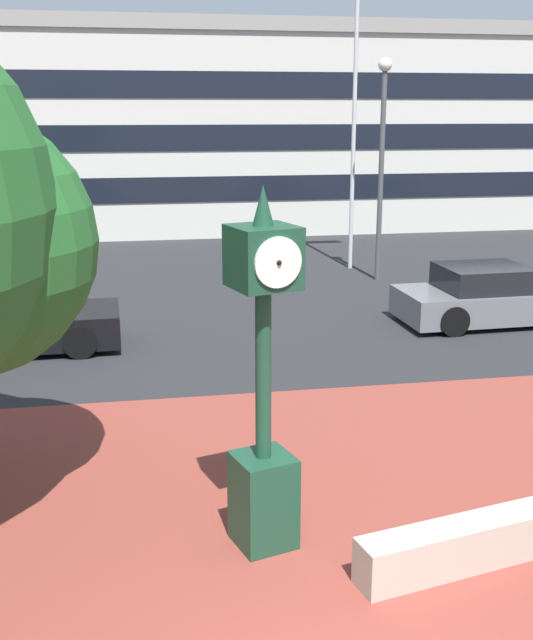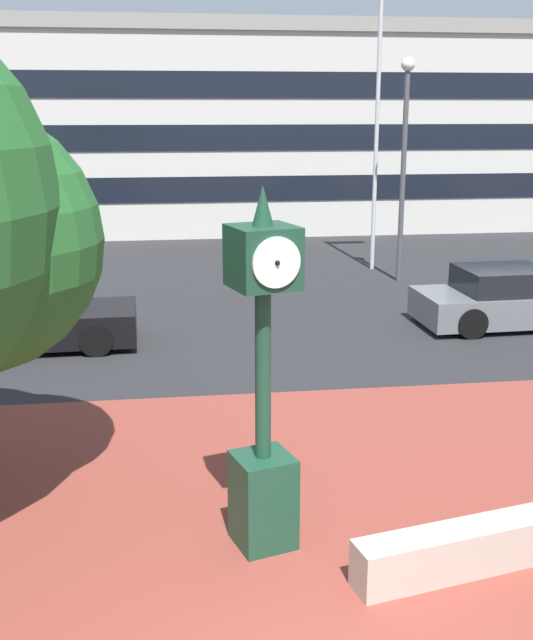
% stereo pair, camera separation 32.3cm
% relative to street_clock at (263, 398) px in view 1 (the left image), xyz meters
% --- Properties ---
extents(plaza_brick_paving, '(44.00, 11.72, 0.01)m').
position_rel_street_clock_xyz_m(plaza_brick_paving, '(0.51, -1.27, -1.68)').
color(plaza_brick_paving, brown).
rests_on(plaza_brick_paving, ground).
extents(planter_wall, '(3.21, 1.07, 0.50)m').
position_rel_street_clock_xyz_m(planter_wall, '(2.35, -0.73, -1.44)').
color(planter_wall, '#ADA393').
rests_on(planter_wall, ground).
extents(street_clock, '(0.77, 0.79, 3.88)m').
position_rel_street_clock_xyz_m(street_clock, '(0.00, 0.00, 0.00)').
color(street_clock, '#19422D').
rests_on(street_clock, ground).
extents(car_street_near, '(4.09, 2.02, 1.28)m').
position_rel_street_clock_xyz_m(car_street_near, '(6.45, 8.10, -1.12)').
color(car_street_near, slate).
rests_on(car_street_near, ground).
extents(car_street_mid, '(4.05, 1.89, 1.28)m').
position_rel_street_clock_xyz_m(car_street_mid, '(-3.62, 7.81, -1.12)').
color(car_street_mid, black).
rests_on(car_street_mid, ground).
extents(flagpole_primary, '(1.41, 0.14, 8.60)m').
position_rel_street_clock_xyz_m(flagpole_primary, '(5.26, 14.54, 3.21)').
color(flagpole_primary, silver).
rests_on(flagpole_primary, ground).
extents(civic_building, '(27.96, 10.91, 7.69)m').
position_rel_street_clock_xyz_m(civic_building, '(6.05, 25.98, 2.17)').
color(civic_building, beige).
rests_on(civic_building, ground).
extents(street_lamp_post, '(0.36, 0.36, 5.87)m').
position_rel_street_clock_xyz_m(street_lamp_post, '(5.44, 12.82, 1.96)').
color(street_lamp_post, '#4C4C51').
rests_on(street_lamp_post, ground).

